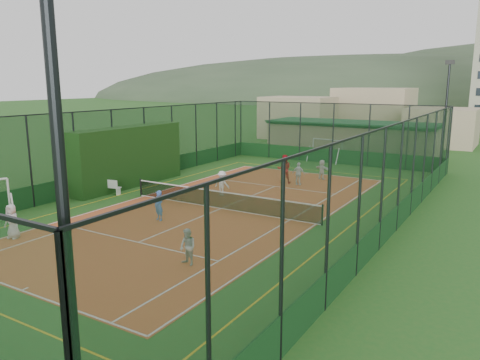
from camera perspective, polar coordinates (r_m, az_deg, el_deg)
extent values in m
plane|color=#236020|center=(25.35, -2.32, -3.51)|extent=(300.00, 300.00, 0.00)
cube|color=#AA5625|center=(25.35, -2.32, -3.50)|extent=(11.17, 23.97, 0.01)
cube|color=black|center=(31.38, -13.39, 2.79)|extent=(1.34, 8.91, 3.90)
imported|color=silver|center=(22.70, -26.04, -4.55)|extent=(0.83, 0.63, 1.52)
imported|color=#4672C8|center=(23.36, -9.85, -3.08)|extent=(0.61, 0.47, 1.50)
imported|color=silver|center=(17.63, -6.39, -8.13)|extent=(0.78, 0.67, 1.39)
imported|color=white|center=(28.04, -2.21, -0.41)|extent=(0.98, 0.57, 1.51)
imported|color=silver|center=(31.20, 7.16, 0.77)|extent=(0.89, 0.38, 1.52)
imported|color=silver|center=(33.35, 9.96, 1.28)|extent=(1.35, 0.80, 1.39)
imported|color=#AE121C|center=(31.64, 5.40, 1.35)|extent=(1.17, 1.08, 1.94)
sphere|color=#CCE033|center=(26.17, -3.12, -2.93)|extent=(0.07, 0.07, 0.07)
sphere|color=#CCE033|center=(26.15, -0.93, -2.93)|extent=(0.07, 0.07, 0.07)
sphere|color=#CCE033|center=(26.48, -1.00, -2.74)|extent=(0.07, 0.07, 0.07)
sphere|color=#CCE033|center=(26.64, -2.09, -2.66)|extent=(0.07, 0.07, 0.07)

